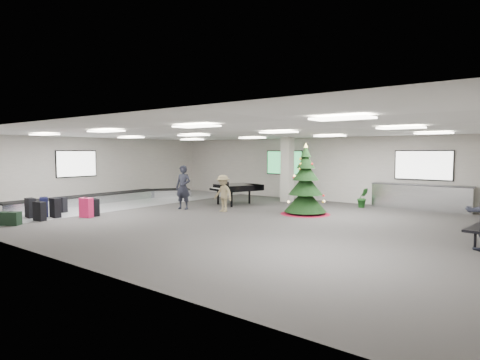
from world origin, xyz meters
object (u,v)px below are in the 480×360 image
Objects in this scene: traveler_a at (183,187)px; service_counter at (420,197)px; pink_suitcase at (86,208)px; traveler_b at (223,193)px; christmas_tree at (305,190)px; potted_plant_left at (363,198)px; grand_piano at (236,188)px; baggage_carousel at (107,198)px.

service_counter is at bearing 22.17° from traveler_a.
pink_suitcase is 0.50× the size of traveler_b.
christmas_tree is 1.49× the size of traveler_a.
traveler_b is at bearing 38.78° from pink_suitcase.
pink_suitcase is 0.86× the size of potted_plant_left.
pink_suitcase is at bearing -90.44° from grand_piano.
traveler_a is 7.94m from potted_plant_left.
baggage_carousel is 4.64m from pink_suitcase.
service_counter is 8.09m from grand_piano.
traveler_b is (-6.33, -5.63, 0.22)m from service_counter.
baggage_carousel is 6.63m from traveler_b.
pink_suitcase is 6.74m from grand_piano.
grand_piano is at bearing 29.57° from baggage_carousel.
traveler_b is at bearing -153.41° from christmas_tree.
potted_plant_left is (4.13, 4.73, -0.32)m from traveler_b.
traveler_a is at bearing -143.15° from service_counter.
traveler_b reaches higher than baggage_carousel.
potted_plant_left is at bearing 36.12° from pink_suitcase.
traveler_b is (6.51, 1.11, 0.55)m from baggage_carousel.
christmas_tree is 1.85× the size of traveler_b.
baggage_carousel is at bearing -162.57° from traveler_b.
pink_suitcase is 5.33m from traveler_b.
traveler_a is (-4.84, -1.99, -0.02)m from christmas_tree.
traveler_a is (-8.16, -6.12, 0.40)m from service_counter.
christmas_tree is at bearing 15.34° from baggage_carousel.
grand_piano is 2.71m from traveler_a.
traveler_a is at bearing -138.82° from potted_plant_left.
traveler_a is 1.24× the size of traveler_b.
christmas_tree is at bearing -128.85° from service_counter.
traveler_b reaches higher than pink_suitcase.
grand_piano is 1.23× the size of traveler_a.
christmas_tree is (-3.32, -4.12, 0.42)m from service_counter.
baggage_carousel is 4.78m from traveler_a.
service_counter is 8.47m from traveler_b.
grand_piano is at bearing 122.11° from traveler_b.
traveler_a is at bearing -157.61° from christmas_tree.
christmas_tree is (6.15, 5.80, 0.60)m from pink_suitcase.
traveler_b reaches higher than potted_plant_left.
traveler_b is (3.14, 4.29, 0.39)m from pink_suitcase.
service_counter is (12.84, 6.73, 0.33)m from baggage_carousel.
traveler_b is (-3.01, -1.51, -0.20)m from christmas_tree.
baggage_carousel is at bearing -131.67° from grand_piano.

